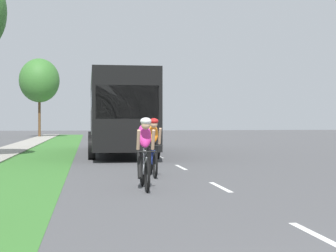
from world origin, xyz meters
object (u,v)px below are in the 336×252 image
cyclist_lead (145,153)px  bus_black (118,111)px  cyclist_trailing (153,147)px  suv_white (106,128)px  street_tree_far (39,81)px

cyclist_lead → bus_black: (0.15, 12.81, 1.17)m
cyclist_trailing → bus_black: 10.26m
bus_black → suv_white: 17.15m
cyclist_lead → suv_white: (0.12, 29.93, 0.14)m
cyclist_lead → street_tree_far: size_ratio=0.23×
cyclist_lead → suv_white: suv_white is taller
bus_black → cyclist_lead: bearing=-90.7°
suv_white → street_tree_far: 11.23m
cyclist_lead → bus_black: bus_black is taller
cyclist_lead → suv_white: 29.93m
bus_black → street_tree_far: bearing=103.0°
suv_white → bus_black: bearing=-89.9°
cyclist_trailing → street_tree_far: bearing=99.9°
cyclist_lead → suv_white: bearing=89.8°
cyclist_lead → street_tree_far: (-5.78, 38.44, 4.48)m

